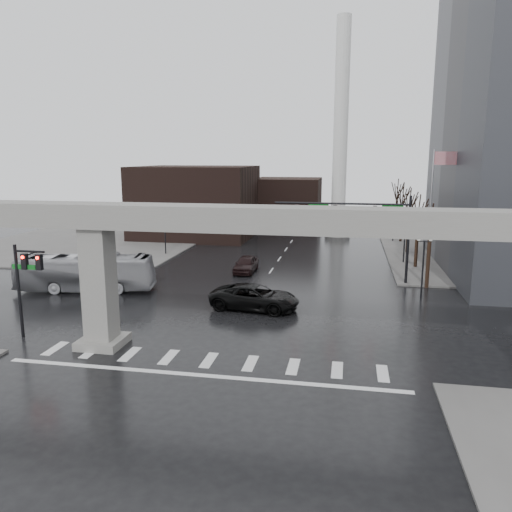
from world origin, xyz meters
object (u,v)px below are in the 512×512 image
object	(u,v)px
city_bus	(85,272)
pickup_truck	(255,297)
signal_mast_arm	(365,219)
far_car	(246,264)

from	to	relation	value
city_bus	pickup_truck	bearing A→B (deg)	-109.64
signal_mast_arm	far_car	bearing A→B (deg)	169.60
far_car	signal_mast_arm	bearing A→B (deg)	-9.69
pickup_truck	city_bus	bearing A→B (deg)	87.63
signal_mast_arm	far_car	world-z (taller)	signal_mast_arm
signal_mast_arm	city_bus	size ratio (longest dim) A/B	1.04
pickup_truck	city_bus	size ratio (longest dim) A/B	0.58
signal_mast_arm	pickup_truck	world-z (taller)	signal_mast_arm
far_car	pickup_truck	bearing A→B (deg)	-74.52
pickup_truck	far_car	world-z (taller)	pickup_truck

